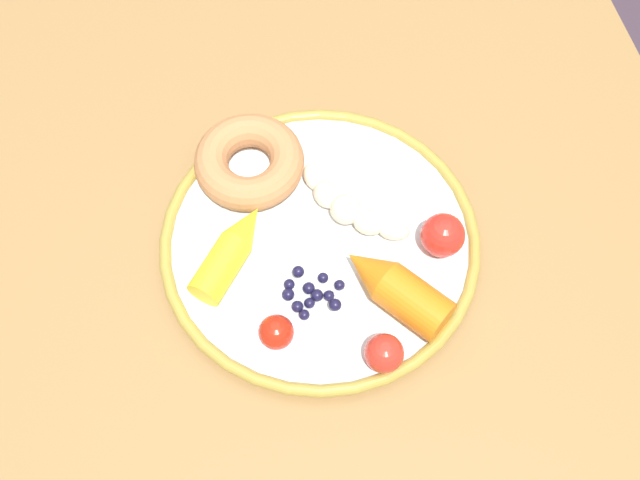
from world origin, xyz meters
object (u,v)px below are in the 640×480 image
object	(u,v)px
carrot_orange	(395,288)
tomato_mid	(443,235)
donut	(249,162)
dining_table	(344,236)
banana	(348,207)
tomato_near	(384,353)
carrot_yellow	(231,251)
blueberry_pile	(311,293)
tomato_far	(276,332)
plate	(320,241)

from	to	relation	value
carrot_orange	tomato_mid	xyz separation A→B (m)	(0.04, -0.06, 0.00)
donut	dining_table	bearing A→B (deg)	-110.04
dining_table	banana	distance (m)	0.13
tomato_near	donut	bearing A→B (deg)	20.76
banana	carrot_yellow	distance (m)	0.12
carrot_orange	donut	world-z (taller)	carrot_orange
blueberry_pile	dining_table	bearing A→B (deg)	-27.58
carrot_yellow	tomato_far	size ratio (longest dim) A/B	3.18
carrot_orange	tomato_mid	distance (m)	0.07
blueberry_pile	tomato_mid	size ratio (longest dim) A/B	1.41
tomato_near	tomato_far	bearing A→B (deg)	66.43
carrot_yellow	tomato_far	world-z (taller)	carrot_yellow
carrot_yellow	carrot_orange	bearing A→B (deg)	-116.37
plate	tomato_far	xyz separation A→B (m)	(-0.09, 0.06, 0.02)
banana	tomato_far	size ratio (longest dim) A/B	3.33
dining_table	blueberry_pile	size ratio (longest dim) A/B	15.75
carrot_orange	blueberry_pile	xyz separation A→B (m)	(0.02, 0.08, -0.01)
tomato_near	blueberry_pile	bearing A→B (deg)	34.83
dining_table	tomato_near	distance (m)	0.23
carrot_orange	tomato_far	world-z (taller)	carrot_orange
banana	tomato_mid	bearing A→B (deg)	-123.52
plate	tomato_near	xyz separation A→B (m)	(-0.13, -0.03, 0.02)
plate	tomato_mid	size ratio (longest dim) A/B	7.37
blueberry_pile	carrot_orange	bearing A→B (deg)	-102.27
carrot_orange	carrot_yellow	xyz separation A→B (m)	(0.07, 0.14, -0.00)
dining_table	plate	bearing A→B (deg)	145.66
banana	carrot_yellow	size ratio (longest dim) A/B	1.05
carrot_orange	carrot_yellow	bearing A→B (deg)	63.63
tomato_near	tomato_far	world-z (taller)	tomato_near
donut	tomato_far	size ratio (longest dim) A/B	3.46
dining_table	plate	distance (m)	0.13
plate	carrot_orange	size ratio (longest dim) A/B	2.82
dining_table	tomato_mid	size ratio (longest dim) A/B	22.21
dining_table	carrot_orange	distance (m)	0.19
banana	carrot_yellow	world-z (taller)	carrot_yellow
tomato_far	dining_table	bearing A→B (deg)	-33.34
banana	blueberry_pile	xyz separation A→B (m)	(-0.08, 0.05, -0.01)
banana	tomato_mid	distance (m)	0.10
dining_table	donut	size ratio (longest dim) A/B	8.49
plate	carrot_yellow	xyz separation A→B (m)	(-0.00, 0.09, 0.02)
carrot_yellow	blueberry_pile	xyz separation A→B (m)	(-0.05, -0.07, -0.01)
banana	blueberry_pile	size ratio (longest dim) A/B	1.79
plate	dining_table	bearing A→B (deg)	-34.34
blueberry_pile	tomato_far	bearing A→B (deg)	132.01
carrot_orange	tomato_mid	world-z (taller)	same
carrot_orange	donut	distance (m)	0.20
tomato_mid	tomato_far	size ratio (longest dim) A/B	1.32
carrot_orange	plate	bearing A→B (deg)	36.89
tomato_mid	tomato_far	bearing A→B (deg)	109.95
carrot_yellow	donut	bearing A→B (deg)	-18.97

